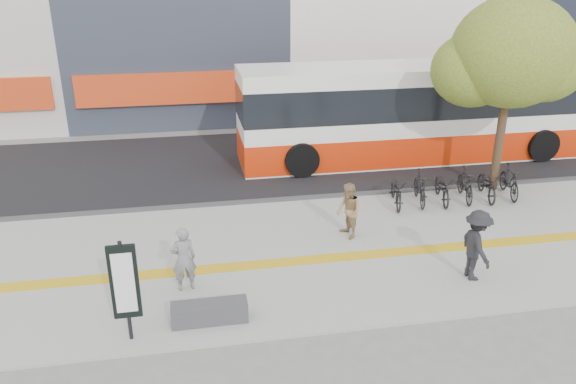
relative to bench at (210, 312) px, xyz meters
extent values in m
plane|color=slate|center=(2.60, 1.20, -0.30)|extent=(120.00, 120.00, 0.00)
cube|color=gray|center=(2.60, 2.70, -0.27)|extent=(40.00, 7.00, 0.08)
cube|color=gold|center=(2.60, 2.20, -0.22)|extent=(40.00, 0.45, 0.01)
cube|color=black|center=(2.60, 10.20, -0.28)|extent=(40.00, 8.00, 0.06)
cube|color=#353537|center=(2.60, 6.20, -0.23)|extent=(40.00, 0.25, 0.14)
cube|color=red|center=(4.60, 15.25, 1.70)|extent=(19.00, 0.50, 1.40)
cube|color=#353537|center=(0.00, 0.00, 0.00)|extent=(1.60, 0.45, 0.45)
cylinder|color=black|center=(-1.60, -0.30, 0.88)|extent=(0.08, 0.08, 2.20)
cube|color=black|center=(-1.60, -0.30, 1.09)|extent=(0.55, 0.08, 1.60)
cube|color=white|center=(-1.60, -0.35, 1.09)|extent=(0.40, 0.02, 1.30)
cylinder|color=#3B2A1A|center=(9.80, 5.90, 1.38)|extent=(0.28, 0.28, 3.20)
ellipsoid|color=#3F5F1F|center=(9.80, 5.90, 4.29)|extent=(3.80, 3.80, 3.42)
ellipsoid|color=#3F5F1F|center=(8.80, 6.40, 3.69)|extent=(2.60, 2.60, 2.34)
ellipsoid|color=#3F5F1F|center=(10.70, 5.50, 3.90)|extent=(2.40, 2.40, 2.16)
ellipsoid|color=#3F5F1F|center=(10.10, 6.70, 5.10)|extent=(2.20, 2.20, 1.98)
cube|color=white|center=(8.42, 9.70, 1.55)|extent=(13.46, 2.80, 3.59)
cube|color=red|center=(8.42, 9.70, 0.37)|extent=(13.48, 2.83, 1.12)
cube|color=black|center=(8.42, 9.70, 2.17)|extent=(13.48, 2.83, 1.23)
cylinder|color=black|center=(3.71, 8.30, 0.37)|extent=(1.23, 0.39, 1.23)
cylinder|color=black|center=(3.71, 11.10, 0.37)|extent=(1.23, 0.39, 1.23)
cylinder|color=black|center=(13.13, 8.30, 0.37)|extent=(1.23, 0.39, 1.23)
cylinder|color=black|center=(13.13, 11.10, 0.37)|extent=(1.23, 0.39, 1.23)
imported|color=black|center=(6.10, 5.20, 0.25)|extent=(0.99, 1.88, 0.94)
imported|color=black|center=(6.86, 5.20, 0.30)|extent=(0.85, 1.80, 1.04)
imported|color=black|center=(7.63, 5.20, 0.25)|extent=(0.99, 1.88, 0.94)
imported|color=black|center=(8.40, 5.20, 0.30)|extent=(0.85, 1.80, 1.04)
imported|color=black|center=(9.17, 5.20, 0.25)|extent=(0.99, 1.88, 0.94)
imported|color=black|center=(9.94, 5.20, 0.30)|extent=(0.85, 1.80, 1.04)
imported|color=black|center=(-0.49, 1.40, 0.56)|extent=(0.64, 0.49, 1.58)
imported|color=#977A4F|center=(3.98, 3.31, 0.56)|extent=(0.73, 0.86, 1.57)
imported|color=black|center=(6.33, 0.65, 0.65)|extent=(0.66, 1.14, 1.76)
camera|label=1|loc=(-0.18, -10.10, 6.81)|focal=34.90mm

